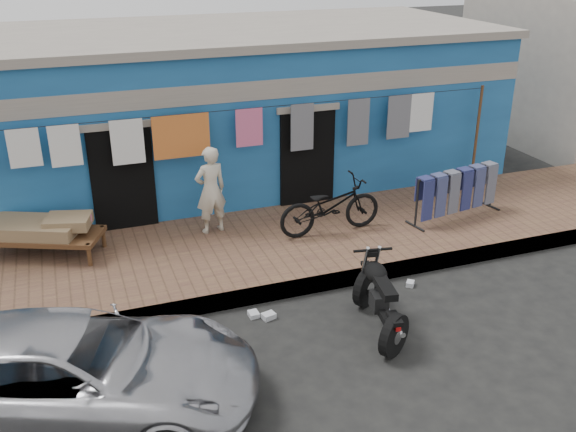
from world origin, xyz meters
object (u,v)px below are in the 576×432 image
object	(u,v)px
charpoy	(45,237)
bicycle	(330,200)
motorcycle	(380,296)
jeans_rack	(456,193)
car	(73,370)
seated_person	(211,190)

from	to	relation	value
charpoy	bicycle	bearing A→B (deg)	-9.45
motorcycle	jeans_rack	world-z (taller)	jeans_rack
car	motorcycle	size ratio (longest dim) A/B	2.57
motorcycle	bicycle	bearing A→B (deg)	91.59
car	charpoy	distance (m)	3.91
car	seated_person	size ratio (longest dim) A/B	2.73
charpoy	seated_person	bearing A→B (deg)	-1.02
seated_person	bicycle	xyz separation A→B (m)	(1.96, -0.74, -0.18)
car	charpoy	bearing A→B (deg)	22.58
car	jeans_rack	distance (m)	7.58
car	jeans_rack	xyz separation A→B (m)	(6.99, 2.93, 0.12)
bicycle	motorcycle	distance (m)	2.78
bicycle	jeans_rack	size ratio (longest dim) A/B	0.92
seated_person	charpoy	bearing A→B (deg)	-13.19
jeans_rack	motorcycle	bearing A→B (deg)	-138.69
charpoy	jeans_rack	size ratio (longest dim) A/B	1.04
car	seated_person	xyz separation A→B (m)	(2.56, 3.85, 0.43)
seated_person	motorcycle	bearing A→B (deg)	101.69
bicycle	jeans_rack	world-z (taller)	bicycle
motorcycle	seated_person	bearing A→B (deg)	124.30
bicycle	charpoy	bearing A→B (deg)	78.87
bicycle	charpoy	size ratio (longest dim) A/B	0.89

